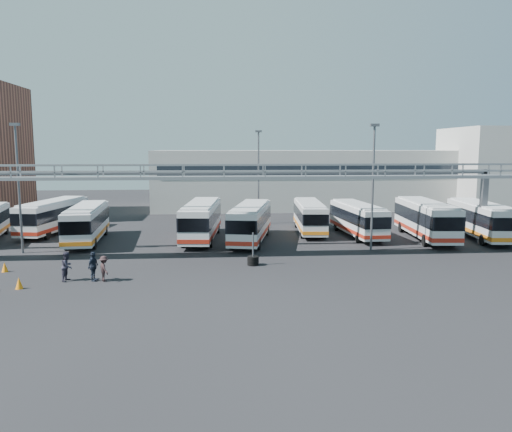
{
  "coord_description": "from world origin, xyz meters",
  "views": [
    {
      "loc": [
        -0.53,
        -32.25,
        8.24
      ],
      "look_at": [
        2.47,
        6.0,
        3.05
      ],
      "focal_mm": 35.0,
      "sensor_mm": 36.0,
      "label": 1
    }
  ],
  "objects": [
    {
      "name": "building_right",
      "position": [
        38.0,
        32.0,
        5.5
      ],
      "size": [
        14.0,
        12.0,
        11.0
      ],
      "primitive_type": "cube",
      "color": "#B2B2AD",
      "rests_on": "ground"
    },
    {
      "name": "bus_4",
      "position": [
        -1.97,
        12.74,
        1.9
      ],
      "size": [
        3.61,
        11.47,
        3.43
      ],
      "rotation": [
        0.0,
        0.0,
        -0.09
      ],
      "color": "silver",
      "rests_on": "ground"
    },
    {
      "name": "pedestrian_b",
      "position": [
        -9.96,
        -0.87,
        0.93
      ],
      "size": [
        0.85,
        1.01,
        1.86
      ],
      "primitive_type": "imported",
      "rotation": [
        0.0,
        0.0,
        1.4
      ],
      "color": "#272433",
      "rests_on": "ground"
    },
    {
      "name": "bus_7",
      "position": [
        12.7,
        13.5,
        1.72
      ],
      "size": [
        3.0,
        10.39,
        3.12
      ],
      "rotation": [
        0.0,
        0.0,
        0.06
      ],
      "color": "silver",
      "rests_on": "ground"
    },
    {
      "name": "light_pole_mid",
      "position": [
        12.0,
        7.0,
        5.73
      ],
      "size": [
        0.7,
        0.35,
        10.21
      ],
      "color": "#4C4F54",
      "rests_on": "ground"
    },
    {
      "name": "light_pole_left",
      "position": [
        -16.0,
        8.0,
        5.73
      ],
      "size": [
        0.7,
        0.35,
        10.21
      ],
      "color": "#4C4F54",
      "rests_on": "ground"
    },
    {
      "name": "pedestrian_d",
      "position": [
        -8.31,
        -1.08,
        0.94
      ],
      "size": [
        0.72,
        1.18,
        1.88
      ],
      "primitive_type": "imported",
      "rotation": [
        0.0,
        0.0,
        1.31
      ],
      "color": "black",
      "rests_on": "ground"
    },
    {
      "name": "ground",
      "position": [
        0.0,
        0.0,
        0.0
      ],
      "size": [
        140.0,
        140.0,
        0.0
      ],
      "primitive_type": "plane",
      "color": "black",
      "rests_on": "ground"
    },
    {
      "name": "tire_stack",
      "position": [
        1.98,
        2.41,
        0.4
      ],
      "size": [
        0.82,
        0.82,
        2.35
      ],
      "color": "black",
      "rests_on": "ground"
    },
    {
      "name": "cone_right",
      "position": [
        -14.86,
        1.77,
        0.34
      ],
      "size": [
        0.44,
        0.44,
        0.67
      ],
      "primitive_type": "cone",
      "rotation": [
        0.0,
        0.0,
        0.06
      ],
      "color": "orange",
      "rests_on": "ground"
    },
    {
      "name": "bus_1",
      "position": [
        -16.54,
        17.48,
        1.8
      ],
      "size": [
        4.22,
        10.95,
        3.24
      ],
      "rotation": [
        0.0,
        0.0,
        -0.17
      ],
      "color": "silver",
      "rests_on": "ground"
    },
    {
      "name": "light_pole_back",
      "position": [
        4.0,
        22.0,
        5.73
      ],
      "size": [
        0.7,
        0.35,
        10.21
      ],
      "color": "#4C4F54",
      "rests_on": "ground"
    },
    {
      "name": "bus_6",
      "position": [
        8.55,
        15.89,
        1.7
      ],
      "size": [
        3.1,
        10.28,
        3.08
      ],
      "rotation": [
        0.0,
        0.0,
        -0.07
      ],
      "color": "silver",
      "rests_on": "ground"
    },
    {
      "name": "cone_left",
      "position": [
        -12.28,
        -2.54,
        0.35
      ],
      "size": [
        0.52,
        0.52,
        0.69
      ],
      "primitive_type": "cone",
      "rotation": [
        0.0,
        0.0,
        -0.2
      ],
      "color": "orange",
      "rests_on": "ground"
    },
    {
      "name": "warehouse",
      "position": [
        12.0,
        38.0,
        4.0
      ],
      "size": [
        42.0,
        14.0,
        8.0
      ],
      "primitive_type": "cube",
      "color": "#9E9E99",
      "rests_on": "ground"
    },
    {
      "name": "bus_8",
      "position": [
        18.54,
        11.67,
        1.92
      ],
      "size": [
        3.59,
        11.58,
        3.46
      ],
      "rotation": [
        0.0,
        0.0,
        -0.08
      ],
      "color": "silver",
      "rests_on": "ground"
    },
    {
      "name": "pedestrian_c",
      "position": [
        -7.62,
        -1.18,
        0.81
      ],
      "size": [
        1.03,
        1.2,
        1.61
      ],
      "primitive_type": "imported",
      "rotation": [
        0.0,
        0.0,
        2.08
      ],
      "color": "black",
      "rests_on": "ground"
    },
    {
      "name": "bus_2",
      "position": [
        -12.06,
        12.41,
        1.8
      ],
      "size": [
        3.35,
        10.89,
        3.26
      ],
      "rotation": [
        0.0,
        0.0,
        0.08
      ],
      "color": "silver",
      "rests_on": "ground"
    },
    {
      "name": "bus_5",
      "position": [
        2.41,
        11.45,
        1.84
      ],
      "size": [
        4.69,
        11.25,
        3.33
      ],
      "rotation": [
        0.0,
        0.0,
        -0.2
      ],
      "color": "silver",
      "rests_on": "ground"
    },
    {
      "name": "bus_9",
      "position": [
        23.67,
        11.44,
        1.84
      ],
      "size": [
        3.78,
        11.17,
        3.33
      ],
      "rotation": [
        0.0,
        0.0,
        -0.12
      ],
      "color": "silver",
      "rests_on": "ground"
    },
    {
      "name": "gantry",
      "position": [
        0.0,
        5.87,
        5.51
      ],
      "size": [
        51.4,
        5.15,
        7.1
      ],
      "color": "gray",
      "rests_on": "ground"
    }
  ]
}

